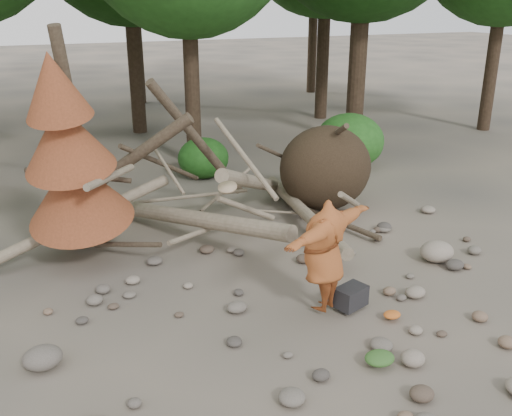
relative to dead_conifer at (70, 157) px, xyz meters
name	(u,v)px	position (x,y,z in m)	size (l,w,h in m)	color
ground	(319,319)	(3.12, -3.37, -2.11)	(120.00, 120.00, 0.00)	#514C44
deadfall_pile	(305,173)	(5.13, 0.87, -1.16)	(8.55, 5.24, 3.30)	#332619
dead_conifer	(70,157)	(0.00, 0.00, 0.00)	(2.06, 2.16, 4.35)	#4C3F30
bush_mid	(203,158)	(3.92, 4.43, -1.55)	(1.40, 1.40, 1.12)	#205719
bush_right	(349,141)	(8.12, 3.63, -1.31)	(2.00, 2.00, 1.60)	#286720
frisbee_thrower	(324,255)	(3.26, -3.21, -1.12)	(2.84, 1.57, 2.27)	#9B4C23
backpack	(351,300)	(3.72, -3.32, -1.94)	(0.51, 0.34, 0.34)	black
cloth_green	(379,361)	(3.25, -4.77, -2.03)	(0.42, 0.35, 0.16)	#325D25
cloth_orange	(392,317)	(4.12, -3.87, -2.06)	(0.28, 0.23, 0.10)	#C15E21
boulder_mid_right	(437,251)	(6.20, -2.46, -1.92)	(0.65, 0.58, 0.39)	gray
boulder_mid_left	(43,358)	(-0.92, -2.95, -1.96)	(0.52, 0.47, 0.31)	#645D54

